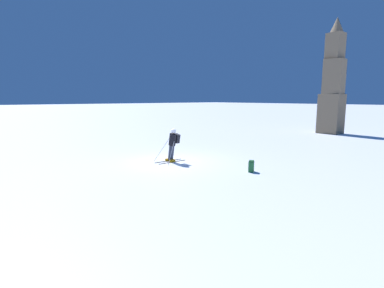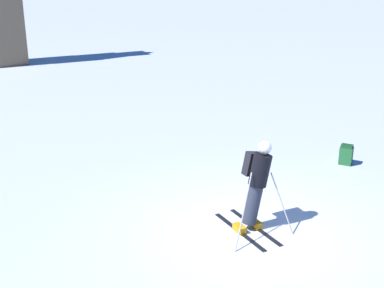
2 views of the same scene
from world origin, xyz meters
name	(u,v)px [view 1 (image 1 of 2)]	position (x,y,z in m)	size (l,w,h in m)	color
ground_plane	(171,162)	(0.00, 0.00, 0.00)	(300.00, 300.00, 0.00)	white
skier	(173,143)	(0.14, 0.03, 0.94)	(1.29, 1.61, 1.72)	black
rock_pillar	(333,86)	(-0.60, 18.18, 4.20)	(1.86, 1.64, 10.01)	#7A664C
spare_backpack	(251,166)	(3.92, 1.44, 0.24)	(0.35, 0.37, 0.50)	#236633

